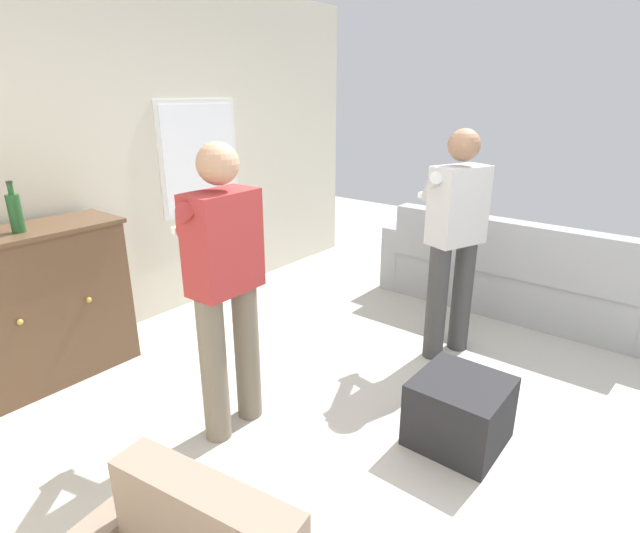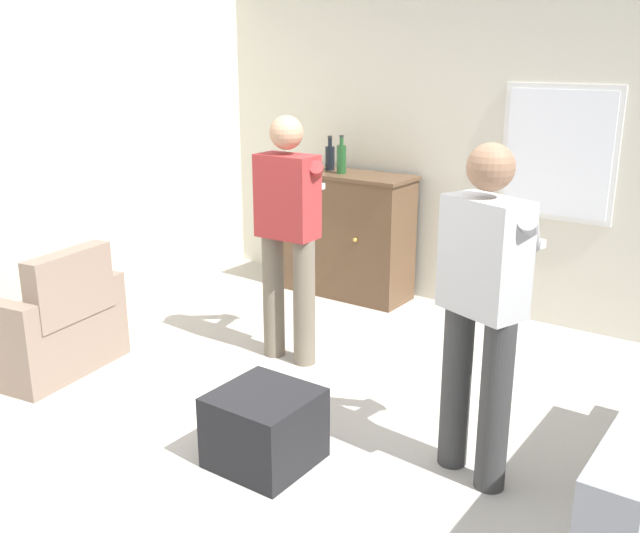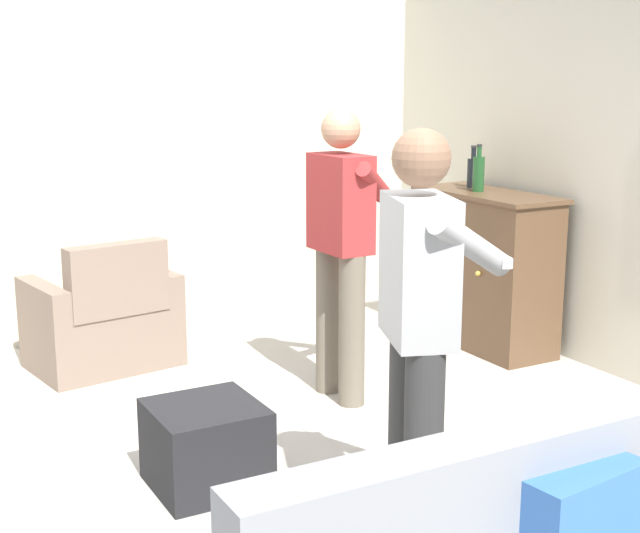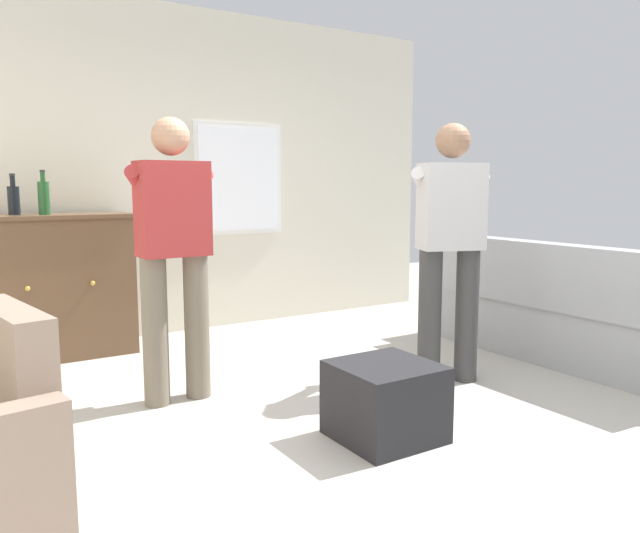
# 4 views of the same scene
# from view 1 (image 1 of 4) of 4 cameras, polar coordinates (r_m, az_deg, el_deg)

# --- Properties ---
(ground) EXTENTS (10.40, 10.40, 0.00)m
(ground) POSITION_cam_1_polar(r_m,az_deg,el_deg) (3.23, 11.32, -17.41)
(ground) COLOR #B2ADA3
(wall_back_with_window) EXTENTS (5.20, 0.15, 2.80)m
(wall_back_with_window) POSITION_cam_1_polar(r_m,az_deg,el_deg) (4.47, -19.58, 11.75)
(wall_back_with_window) COLOR beige
(wall_back_with_window) RESTS_ON ground
(couch) EXTENTS (0.57, 2.43, 0.89)m
(couch) POSITION_cam_1_polar(r_m,az_deg,el_deg) (4.78, 20.91, -1.19)
(couch) COLOR gray
(couch) RESTS_ON ground
(sideboard_cabinet) EXTENTS (1.14, 0.49, 1.08)m
(sideboard_cabinet) POSITION_cam_1_polar(r_m,az_deg,el_deg) (3.87, -29.29, -3.97)
(sideboard_cabinet) COLOR brown
(sideboard_cabinet) RESTS_ON ground
(bottle_liquor_amber) EXTENTS (0.08, 0.08, 0.32)m
(bottle_liquor_amber) POSITION_cam_1_polar(r_m,az_deg,el_deg) (3.63, -31.48, 5.33)
(bottle_liquor_amber) COLOR #1E4C23
(bottle_liquor_amber) RESTS_ON sideboard_cabinet
(ottoman) EXTENTS (0.49, 0.49, 0.39)m
(ottoman) POSITION_cam_1_polar(r_m,az_deg,el_deg) (3.06, 15.65, -15.65)
(ottoman) COLOR black
(ottoman) RESTS_ON ground
(person_standing_left) EXTENTS (0.56, 0.48, 1.68)m
(person_standing_left) POSITION_cam_1_polar(r_m,az_deg,el_deg) (2.78, -10.90, -1.52)
(person_standing_left) COLOR #6B6051
(person_standing_left) RESTS_ON ground
(person_standing_right) EXTENTS (0.52, 0.52, 1.68)m
(person_standing_right) POSITION_cam_1_polar(r_m,az_deg,el_deg) (3.71, 15.10, 3.50)
(person_standing_right) COLOR #383838
(person_standing_right) RESTS_ON ground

